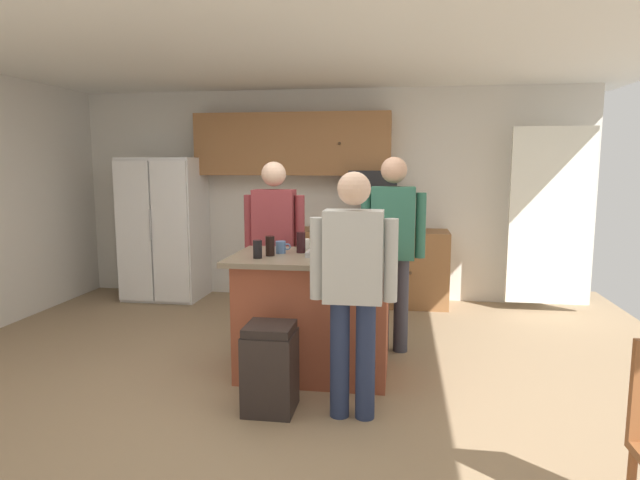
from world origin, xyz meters
name	(u,v)px	position (x,y,z in m)	size (l,w,h in m)	color
floor	(278,378)	(0.00, 0.00, 0.00)	(7.04, 7.04, 0.00)	#937A5B
ceiling	(275,37)	(0.00, 0.00, 2.60)	(7.04, 7.04, 0.00)	white
back_wall	(327,195)	(0.00, 2.80, 1.30)	(6.40, 0.10, 2.60)	silver
french_door_window_panel	(550,216)	(2.60, 2.40, 1.10)	(0.90, 0.06, 2.00)	white
cabinet_run_upper	(292,144)	(-0.40, 2.60, 1.93)	(2.40, 0.38, 0.75)	#936038
cabinet_run_lower	(372,267)	(0.60, 2.48, 0.45)	(1.80, 0.63, 0.90)	#936038
refrigerator	(165,229)	(-2.00, 2.38, 0.88)	(0.93, 0.76, 1.76)	white
microwave_over_range	(373,184)	(0.60, 2.50, 1.45)	(0.56, 0.40, 0.32)	black
kitchen_island	(314,314)	(0.26, 0.17, 0.49)	(1.31, 0.87, 0.97)	#9E4C33
person_guest_left	(274,240)	(-0.22, 0.85, 0.99)	(0.57, 0.22, 1.71)	#4C5166
person_guest_by_door	(353,279)	(0.64, -0.56, 0.94)	(0.57, 0.22, 1.64)	#232D4C
person_host_foreground	(393,240)	(0.87, 0.79, 1.02)	(0.57, 0.23, 1.75)	#383842
glass_dark_ale	(301,242)	(0.13, 0.28, 1.05)	(0.07, 0.07, 0.17)	black
mug_ceramic_white	(305,244)	(0.14, 0.44, 1.01)	(0.13, 0.09, 0.09)	white
glass_stout_tall	(360,242)	(0.61, 0.39, 1.05)	(0.06, 0.06, 0.16)	black
glass_short_whisky	(258,249)	(-0.15, -0.03, 1.04)	(0.07, 0.07, 0.14)	black
glass_pilsner	(270,246)	(-0.08, 0.10, 1.05)	(0.07, 0.07, 0.16)	black
mug_blue_stoneware	(281,247)	(-0.02, 0.24, 1.02)	(0.12, 0.08, 0.10)	#4C6B99
serving_tray	(336,253)	(0.43, 0.19, 0.99)	(0.44, 0.30, 0.04)	#B7B7BC
trash_bin	(270,368)	(0.07, -0.55, 0.30)	(0.34, 0.34, 0.61)	black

